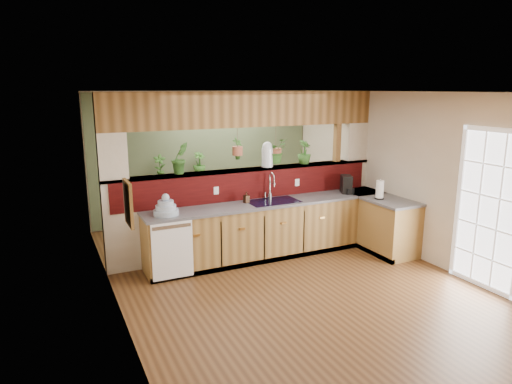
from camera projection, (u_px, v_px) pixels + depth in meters
name	position (u px, v px, depth m)	size (l,w,h in m)	color
ground	(289.00, 280.00, 6.45)	(4.60, 7.00, 0.01)	#4C2F17
ceiling	(292.00, 92.00, 5.87)	(4.60, 7.00, 0.01)	brown
wall_back	(205.00, 156.00, 9.25)	(4.60, 0.02, 2.60)	beige
wall_left	(115.00, 209.00, 5.20)	(0.02, 7.00, 2.60)	beige
wall_right	(418.00, 177.00, 7.12)	(0.02, 7.00, 2.60)	beige
pass_through_partition	(251.00, 180.00, 7.39)	(4.60, 0.21, 2.60)	beige
pass_through_ledge	(249.00, 170.00, 7.34)	(4.60, 0.21, 0.04)	brown
header_beam	(249.00, 109.00, 7.12)	(4.60, 0.15, 0.55)	brown
sage_backwall	(205.00, 156.00, 9.23)	(4.55, 0.02, 2.55)	#536444
countertop	(308.00, 226.00, 7.47)	(4.14, 1.52, 0.90)	brown
dishwasher	(173.00, 250.00, 6.32)	(0.58, 0.03, 0.82)	white
navy_sink	(273.00, 206.00, 7.23)	(0.82, 0.50, 0.18)	black
french_door	(488.00, 212.00, 6.02)	(0.06, 1.02, 2.16)	white
framed_print	(129.00, 203.00, 4.45)	(0.04, 0.35, 0.45)	brown
faucet	(271.00, 185.00, 7.32)	(0.19, 0.19, 0.44)	#B7B7B2
dish_stack	(166.00, 208.00, 6.41)	(0.35, 0.35, 0.31)	#9AAEC7
soap_dispenser	(246.00, 197.00, 7.11)	(0.08, 0.08, 0.17)	#331F12
coffee_maker	(347.00, 185.00, 7.76)	(0.16, 0.27, 0.30)	black
paper_towel	(380.00, 190.00, 7.34)	(0.15, 0.15, 0.32)	black
glass_jar	(267.00, 154.00, 7.43)	(0.19, 0.19, 0.41)	silver
ledge_plant_left	(180.00, 158.00, 6.81)	(0.26, 0.21, 0.48)	#29551D
ledge_plant_right	(304.00, 152.00, 7.72)	(0.22, 0.22, 0.40)	#29551D
hanging_plant_a	(237.00, 142.00, 7.15)	(0.22, 0.19, 0.46)	brown
hanging_plant_b	(276.00, 140.00, 7.44)	(0.45, 0.42, 0.53)	brown
shelving_console	(187.00, 200.00, 9.00)	(1.44, 0.38, 0.96)	black
shelf_plant_a	(160.00, 166.00, 8.63)	(0.24, 0.16, 0.45)	#29551D
shelf_plant_b	(199.00, 163.00, 8.96)	(0.25, 0.25, 0.44)	#29551D
floor_plant	(250.00, 206.00, 8.91)	(0.73, 0.63, 0.81)	#29551D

